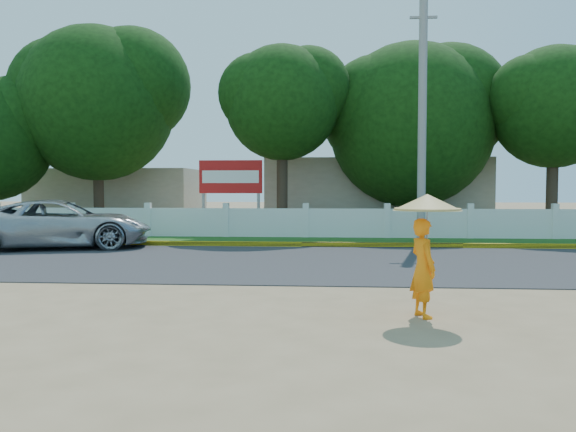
% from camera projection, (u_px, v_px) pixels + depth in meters
% --- Properties ---
extents(ground, '(120.00, 120.00, 0.00)m').
position_uv_depth(ground, '(280.00, 297.00, 9.75)').
color(ground, '#9E8460').
rests_on(ground, ground).
extents(road, '(60.00, 7.00, 0.02)m').
position_uv_depth(road, '(295.00, 262.00, 14.23)').
color(road, '#38383A').
rests_on(road, ground).
extents(grass_verge, '(60.00, 3.50, 0.03)m').
position_uv_depth(grass_verge, '(304.00, 241.00, 19.46)').
color(grass_verge, '#2D601E').
rests_on(grass_verge, ground).
extents(curb, '(40.00, 0.18, 0.16)m').
position_uv_depth(curb, '(302.00, 244.00, 17.77)').
color(curb, yellow).
rests_on(curb, ground).
extents(fence, '(40.00, 0.10, 1.10)m').
position_uv_depth(fence, '(306.00, 223.00, 20.88)').
color(fence, silver).
rests_on(fence, ground).
extents(building_near, '(10.00, 6.00, 3.20)m').
position_uv_depth(building_near, '(373.00, 193.00, 27.38)').
color(building_near, '#B7AD99').
rests_on(building_near, ground).
extents(building_far, '(8.00, 5.00, 2.80)m').
position_uv_depth(building_far, '(121.00, 196.00, 29.32)').
color(building_far, '#B7AD99').
rests_on(building_far, ground).
extents(utility_pole, '(0.28, 0.28, 8.30)m').
position_uv_depth(utility_pole, '(422.00, 119.00, 18.70)').
color(utility_pole, gray).
rests_on(utility_pole, ground).
extents(vehicle, '(5.91, 3.96, 1.51)m').
position_uv_depth(vehicle, '(61.00, 224.00, 17.36)').
color(vehicle, '#A9ACB1').
rests_on(vehicle, ground).
extents(monk_with_parasol, '(0.99, 0.99, 1.80)m').
position_uv_depth(monk_with_parasol, '(425.00, 237.00, 8.16)').
color(monk_with_parasol, orange).
rests_on(monk_with_parasol, ground).
extents(billboard, '(2.50, 0.13, 2.95)m').
position_uv_depth(billboard, '(231.00, 181.00, 22.10)').
color(billboard, gray).
rests_on(billboard, ground).
extents(tree_row, '(37.55, 8.56, 9.29)m').
position_uv_depth(tree_row, '(400.00, 112.00, 23.47)').
color(tree_row, '#473828').
rests_on(tree_row, ground).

